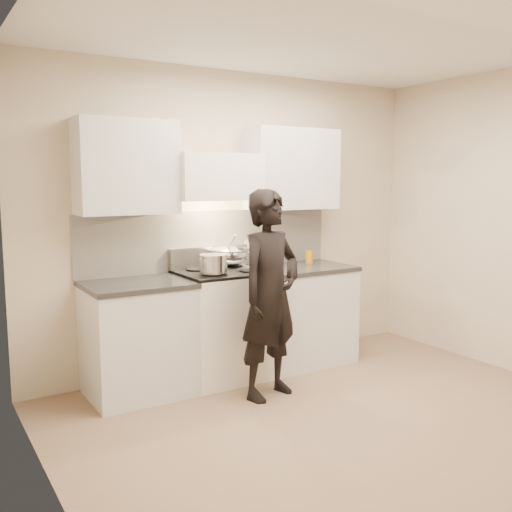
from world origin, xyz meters
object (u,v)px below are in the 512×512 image
Objects in this scene: counter_right at (301,314)px; utensil_crock at (266,254)px; stove at (224,324)px; wok at (227,254)px; person at (270,294)px.

utensil_crock reaches higher than counter_right.
stove is 1.99× the size of wok.
wok is (-0.71, 0.14, 0.60)m from counter_right.
stove reaches higher than counter_right.
wok is at bearing 72.82° from person.
person is at bearing -120.62° from utensil_crock.
utensil_crock is (0.56, 0.19, 0.55)m from stove.
utensil_crock is 0.21× the size of person.
person is (-0.73, -0.59, 0.37)m from counter_right.
wok reaches higher than stove.
wok is at bearing -173.88° from utensil_crock.
stove is at bearing -180.00° from counter_right.
utensil_crock is at bearing 43.63° from person.
wok is at bearing 50.02° from stove.
wok is 0.45m from utensil_crock.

